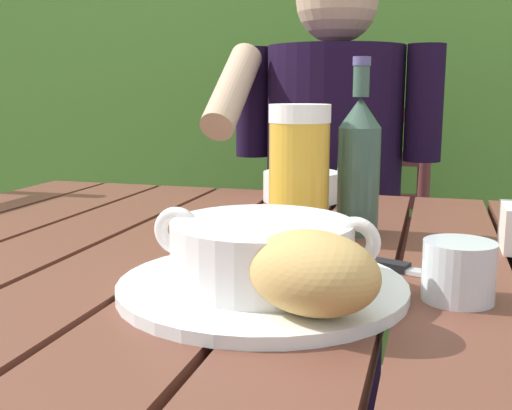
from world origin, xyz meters
TOP-DOWN VIEW (x-y plane):
  - dining_table at (-0.00, 0.00)m, footprint 1.16×0.95m
  - chair_near_diner at (0.00, 0.91)m, footprint 0.44×0.43m
  - person_eating at (0.00, 0.72)m, footprint 0.48×0.47m
  - serving_plate at (0.07, -0.15)m, footprint 0.29×0.29m
  - soup_bowl at (0.07, -0.15)m, footprint 0.23×0.18m
  - bread_roll at (0.13, -0.22)m, footprint 0.15×0.14m
  - beer_glass at (0.05, 0.09)m, footprint 0.08×0.08m
  - beer_bottle at (0.13, 0.14)m, footprint 0.06×0.06m
  - water_glass_small at (0.26, -0.12)m, footprint 0.07×0.07m
  - table_knife at (0.21, -0.04)m, footprint 0.14×0.07m
  - diner_bowl at (0.00, 0.38)m, footprint 0.14×0.14m

SIDE VIEW (x-z plane):
  - chair_near_diner at x=0.00m, z-range 0.00..0.93m
  - dining_table at x=0.00m, z-range 0.27..0.99m
  - person_eating at x=0.00m, z-range 0.11..1.34m
  - table_knife at x=0.21m, z-range 0.72..0.73m
  - serving_plate at x=0.07m, z-range 0.72..0.73m
  - diner_bowl at x=0.00m, z-range 0.72..0.78m
  - water_glass_small at x=0.26m, z-range 0.72..0.78m
  - soup_bowl at x=0.07m, z-range 0.73..0.80m
  - bread_roll at x=0.13m, z-range 0.73..0.81m
  - beer_glass at x=0.05m, z-range 0.72..0.91m
  - beer_bottle at x=0.13m, z-range 0.70..0.95m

